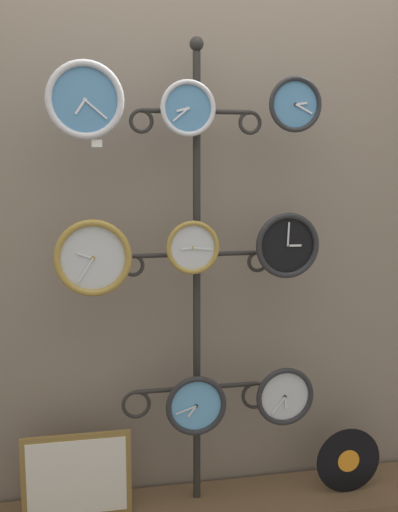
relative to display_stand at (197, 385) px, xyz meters
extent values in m
cube|color=gray|center=(0.00, 0.16, 0.81)|extent=(4.40, 0.04, 2.80)
cube|color=brown|center=(0.00, -0.06, -0.56)|extent=(2.20, 0.36, 0.06)
cylinder|color=#282623|center=(0.00, 0.00, -0.58)|extent=(0.41, 0.41, 0.02)
cylinder|color=#282623|center=(0.00, 0.00, 0.42)|extent=(0.03, 0.03, 1.98)
sphere|color=#282623|center=(0.00, 0.00, 1.44)|extent=(0.06, 0.06, 0.06)
cylinder|color=#282623|center=(-0.11, 0.00, 1.17)|extent=(0.23, 0.02, 0.02)
torus|color=#282623|center=(-0.23, 0.00, 1.13)|extent=(0.10, 0.02, 0.10)
cylinder|color=#282623|center=(0.11, 0.00, 1.17)|extent=(0.23, 0.02, 0.02)
torus|color=#282623|center=(0.23, 0.00, 1.13)|extent=(0.10, 0.02, 0.10)
cylinder|color=#282623|center=(-0.14, 0.00, 0.58)|extent=(0.27, 0.02, 0.02)
torus|color=#282623|center=(-0.27, 0.00, 0.54)|extent=(0.10, 0.02, 0.10)
cylinder|color=#282623|center=(0.14, 0.00, 0.58)|extent=(0.27, 0.02, 0.02)
torus|color=#282623|center=(0.27, 0.00, 0.54)|extent=(0.10, 0.02, 0.10)
cylinder|color=#282623|center=(-0.13, 0.00, -0.01)|extent=(0.27, 0.02, 0.02)
torus|color=#282623|center=(-0.27, 0.00, -0.07)|extent=(0.13, 0.02, 0.13)
cylinder|color=#282623|center=(0.13, 0.00, -0.01)|extent=(0.27, 0.02, 0.02)
torus|color=#282623|center=(0.27, 0.00, -0.07)|extent=(0.13, 0.02, 0.13)
cylinder|color=#4C84B2|center=(-0.45, -0.11, 1.20)|extent=(0.27, 0.02, 0.27)
torus|color=silver|center=(-0.45, -0.12, 1.20)|extent=(0.30, 0.03, 0.30)
cylinder|color=silver|center=(-0.45, -0.12, 1.20)|extent=(0.02, 0.01, 0.02)
cube|color=silver|center=(-0.47, -0.12, 1.17)|extent=(0.04, 0.00, 0.06)
cube|color=silver|center=(-0.41, -0.13, 1.16)|extent=(0.08, 0.00, 0.07)
cylinder|color=#4C84B2|center=(-0.05, -0.07, 1.18)|extent=(0.20, 0.02, 0.20)
torus|color=silver|center=(-0.05, -0.08, 1.18)|extent=(0.22, 0.02, 0.22)
cylinder|color=silver|center=(-0.05, -0.08, 1.18)|extent=(0.01, 0.01, 0.01)
cube|color=silver|center=(-0.07, -0.08, 1.17)|extent=(0.05, 0.00, 0.02)
cube|color=silver|center=(-0.08, -0.08, 1.15)|extent=(0.07, 0.00, 0.06)
cylinder|color=#4C84B2|center=(0.39, -0.09, 1.20)|extent=(0.21, 0.02, 0.21)
torus|color=#262628|center=(0.39, -0.10, 1.20)|extent=(0.23, 0.02, 0.23)
cylinder|color=#262628|center=(0.39, -0.10, 1.20)|extent=(0.01, 0.01, 0.01)
cube|color=silver|center=(0.41, -0.10, 1.20)|extent=(0.05, 0.00, 0.02)
cube|color=silver|center=(0.43, -0.10, 1.18)|extent=(0.07, 0.00, 0.04)
cylinder|color=silver|center=(-0.44, -0.08, 0.59)|extent=(0.28, 0.02, 0.28)
torus|color=#A58438|center=(-0.44, -0.10, 0.59)|extent=(0.31, 0.03, 0.31)
cylinder|color=#A58438|center=(-0.44, -0.10, 0.59)|extent=(0.02, 0.01, 0.02)
cube|color=silver|center=(-0.47, -0.10, 0.60)|extent=(0.07, 0.00, 0.03)
cube|color=silver|center=(-0.47, -0.10, 0.55)|extent=(0.07, 0.00, 0.10)
cylinder|color=silver|center=(-0.03, -0.08, 0.62)|extent=(0.20, 0.02, 0.20)
torus|color=#A58438|center=(-0.03, -0.09, 0.62)|extent=(0.22, 0.02, 0.22)
cylinder|color=#A58438|center=(-0.03, -0.09, 0.62)|extent=(0.01, 0.01, 0.01)
cube|color=silver|center=(-0.06, -0.09, 0.62)|extent=(0.05, 0.00, 0.01)
cube|color=silver|center=(0.01, -0.09, 0.62)|extent=(0.08, 0.00, 0.02)
cylinder|color=black|center=(0.37, -0.08, 0.62)|extent=(0.25, 0.02, 0.25)
torus|color=#262628|center=(0.37, -0.10, 0.62)|extent=(0.28, 0.03, 0.28)
cylinder|color=#262628|center=(0.37, -0.10, 0.62)|extent=(0.02, 0.01, 0.02)
cube|color=silver|center=(0.40, -0.10, 0.62)|extent=(0.06, 0.00, 0.01)
cube|color=silver|center=(0.37, -0.10, 0.67)|extent=(0.01, 0.00, 0.10)
cylinder|color=#60A8DB|center=(-0.03, -0.10, -0.05)|extent=(0.24, 0.02, 0.24)
torus|color=#262628|center=(-0.03, -0.12, -0.05)|extent=(0.26, 0.02, 0.26)
cylinder|color=#262628|center=(-0.03, -0.12, -0.05)|extent=(0.01, 0.01, 0.01)
cube|color=silver|center=(-0.04, -0.12, -0.07)|extent=(0.04, 0.00, 0.05)
cube|color=silver|center=(-0.07, -0.12, -0.06)|extent=(0.09, 0.00, 0.03)
cylinder|color=silver|center=(0.37, -0.09, -0.04)|extent=(0.24, 0.02, 0.24)
torus|color=#262628|center=(0.37, -0.11, -0.04)|extent=(0.26, 0.02, 0.26)
cylinder|color=#262628|center=(0.37, -0.11, -0.04)|extent=(0.01, 0.01, 0.01)
cube|color=silver|center=(0.37, -0.11, -0.07)|extent=(0.01, 0.00, 0.06)
cube|color=silver|center=(0.34, -0.11, -0.08)|extent=(0.06, 0.00, 0.08)
cylinder|color=black|center=(0.68, -0.10, -0.37)|extent=(0.30, 0.01, 0.30)
cylinder|color=orange|center=(0.68, -0.10, -0.37)|extent=(0.10, 0.00, 0.10)
cube|color=olive|center=(-0.53, -0.06, -0.34)|extent=(0.46, 0.02, 0.37)
cube|color=white|center=(-0.53, -0.07, -0.34)|extent=(0.41, 0.00, 0.33)
cube|color=white|center=(-0.41, -0.12, 1.04)|extent=(0.04, 0.00, 0.03)
camera|label=1|loc=(-0.48, -2.47, 0.95)|focal=42.00mm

